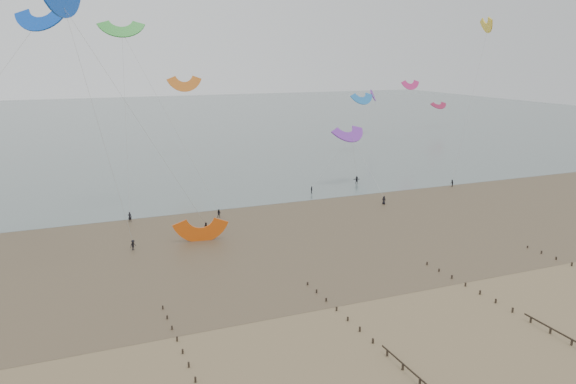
# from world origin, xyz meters

# --- Properties ---
(ground) EXTENTS (500.00, 500.00, 0.00)m
(ground) POSITION_xyz_m (0.00, 0.00, 0.00)
(ground) COLOR brown
(ground) RESTS_ON ground
(sea_and_shore) EXTENTS (500.00, 665.00, 0.03)m
(sea_and_shore) POSITION_xyz_m (-4.08, 34.40, 0.01)
(sea_and_shore) COLOR #475654
(sea_and_shore) RESTS_ON ground
(kitesurfer_lead) EXTENTS (0.77, 0.66, 1.79)m
(kitesurfer_lead) POSITION_xyz_m (-13.02, 48.52, 0.90)
(kitesurfer_lead) COLOR black
(kitesurfer_lead) RESTS_ON ground
(kitesurfers) EXTENTS (105.83, 27.15, 1.72)m
(kitesurfers) POSITION_xyz_m (14.94, 46.72, 0.80)
(kitesurfers) COLOR black
(kitesurfers) RESTS_ON ground
(grounded_kite) EXTENTS (7.78, 6.49, 3.87)m
(grounded_kite) POSITION_xyz_m (-4.14, 33.89, 0.00)
(grounded_kite) COLOR #DC510D
(grounded_kite) RESTS_ON ground
(kites_airborne) EXTENTS (233.80, 117.48, 44.47)m
(kites_airborne) POSITION_xyz_m (-13.44, 91.10, 21.84)
(kites_airborne) COLOR #9B1D42
(kites_airborne) RESTS_ON ground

